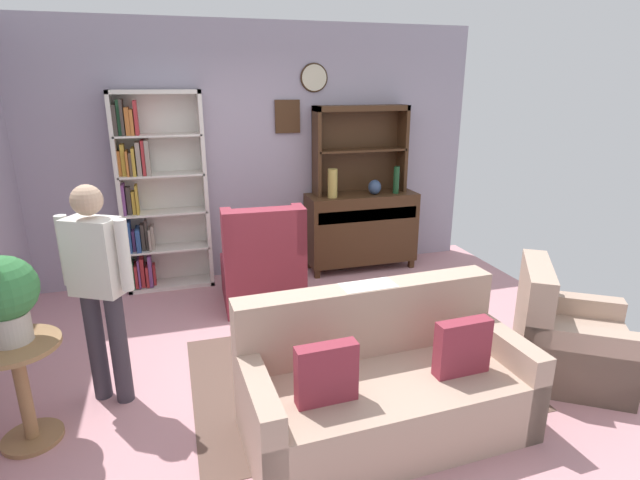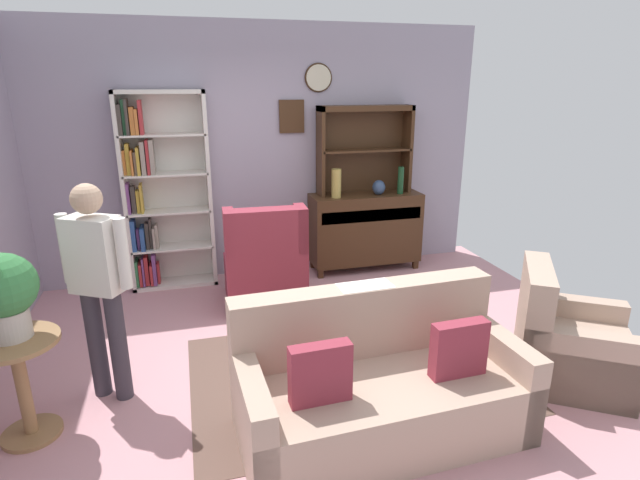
{
  "view_description": "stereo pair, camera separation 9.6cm",
  "coord_description": "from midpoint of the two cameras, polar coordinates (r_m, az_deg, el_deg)",
  "views": [
    {
      "loc": [
        -1.01,
        -3.5,
        2.18
      ],
      "look_at": [
        0.1,
        0.2,
        0.95
      ],
      "focal_mm": 28.07,
      "sensor_mm": 36.0,
      "label": 1
    },
    {
      "loc": [
        -0.92,
        -3.53,
        2.18
      ],
      "look_at": [
        0.1,
        0.2,
        0.95
      ],
      "focal_mm": 28.07,
      "sensor_mm": 36.0,
      "label": 2
    }
  ],
  "objects": [
    {
      "name": "wall_back",
      "position": [
        5.78,
        -7.01,
        9.84
      ],
      "size": [
        5.0,
        0.09,
        2.8
      ],
      "color": "#A399AD",
      "rests_on": "ground_plane"
    },
    {
      "name": "bookshelf",
      "position": [
        5.58,
        -18.77,
        5.01
      ],
      "size": [
        0.9,
        0.3,
        2.1
      ],
      "color": "silver",
      "rests_on": "ground_plane"
    },
    {
      "name": "vase_tall",
      "position": [
        5.66,
        0.95,
        6.48
      ],
      "size": [
        0.11,
        0.11,
        0.32
      ],
      "primitive_type": "cylinder",
      "color": "tan",
      "rests_on": "sideboard"
    },
    {
      "name": "sideboard",
      "position": [
        6.0,
        4.24,
        1.44
      ],
      "size": [
        1.3,
        0.45,
        0.92
      ],
      "color": "#422816",
      "rests_on": "ground_plane"
    },
    {
      "name": "coffee_table",
      "position": [
        4.14,
        4.91,
        -8.6
      ],
      "size": [
        0.8,
        0.5,
        0.42
      ],
      "color": "#422816",
      "rests_on": "ground_plane"
    },
    {
      "name": "couch_floral",
      "position": [
        3.37,
        6.34,
        -16.16
      ],
      "size": [
        1.83,
        0.92,
        0.9
      ],
      "color": "tan",
      "rests_on": "ground_plane"
    },
    {
      "name": "book_stack",
      "position": [
        4.08,
        7.32,
        -7.51
      ],
      "size": [
        0.2,
        0.15,
        0.07
      ],
      "color": "#337247",
      "rests_on": "coffee_table"
    },
    {
      "name": "bottle_wine",
      "position": [
        5.93,
        8.22,
        6.79
      ],
      "size": [
        0.07,
        0.07,
        0.32
      ],
      "primitive_type": "cylinder",
      "color": "#194223",
      "rests_on": "sideboard"
    },
    {
      "name": "ground_plane",
      "position": [
        4.25,
        -1.2,
        -13.36
      ],
      "size": [
        5.4,
        4.6,
        0.02
      ],
      "primitive_type": "cube",
      "color": "#C68C93"
    },
    {
      "name": "vase_round",
      "position": [
        5.86,
        5.78,
        6.02
      ],
      "size": [
        0.15,
        0.15,
        0.17
      ],
      "primitive_type": "ellipsoid",
      "color": "#33476B",
      "rests_on": "sideboard"
    },
    {
      "name": "person_reading",
      "position": [
        3.68,
        -24.63,
        -4.26
      ],
      "size": [
        0.49,
        0.34,
        1.56
      ],
      "color": "#38333D",
      "rests_on": "ground_plane"
    },
    {
      "name": "plant_stand",
      "position": [
        3.69,
        -31.54,
        -13.64
      ],
      "size": [
        0.52,
        0.52,
        0.69
      ],
      "color": "#997047",
      "rests_on": "ground_plane"
    },
    {
      "name": "potted_plant_large",
      "position": [
        3.48,
        -33.2,
        -5.12
      ],
      "size": [
        0.39,
        0.39,
        0.54
      ],
      "color": "beige",
      "rests_on": "plant_stand"
    },
    {
      "name": "wingback_chair",
      "position": [
        5.05,
        -7.08,
        -3.31
      ],
      "size": [
        0.81,
        0.83,
        1.05
      ],
      "color": "maroon",
      "rests_on": "ground_plane"
    },
    {
      "name": "sideboard_hutch",
      "position": [
        5.89,
        4.09,
        11.58
      ],
      "size": [
        1.1,
        0.26,
        1.0
      ],
      "color": "#422816",
      "rests_on": "sideboard"
    },
    {
      "name": "area_rug",
      "position": [
        4.05,
        2.8,
        -14.85
      ],
      "size": [
        2.41,
        1.72,
        0.01
      ],
      "primitive_type": "cube",
      "color": "brown",
      "rests_on": "ground_plane"
    },
    {
      "name": "armchair_floral",
      "position": [
        4.29,
        25.6,
        -10.39
      ],
      "size": [
        1.07,
        1.06,
        0.88
      ],
      "color": "tan",
      "rests_on": "ground_plane"
    }
  ]
}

